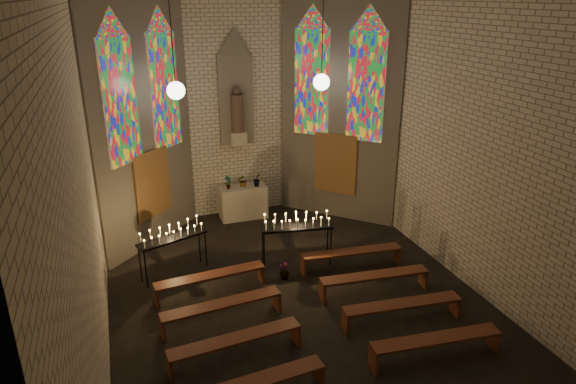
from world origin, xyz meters
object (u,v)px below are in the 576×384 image
object	(u,v)px
votive_stand_left	(172,235)
votive_stand_right	(297,224)
aisle_flower_pot	(284,271)
altar	(243,202)

from	to	relation	value
votive_stand_left	votive_stand_right	xyz separation A→B (m)	(2.97, -0.49, 0.06)
aisle_flower_pot	votive_stand_left	bearing A→B (deg)	156.48
votive_stand_right	aisle_flower_pot	bearing A→B (deg)	-122.70
altar	votive_stand_left	size ratio (longest dim) A/B	0.81
altar	votive_stand_right	distance (m)	3.35
altar	votive_stand_left	world-z (taller)	votive_stand_left
altar	aisle_flower_pot	world-z (taller)	altar
altar	aisle_flower_pot	bearing A→B (deg)	-89.66
aisle_flower_pot	votive_stand_right	xyz separation A→B (m)	(0.52, 0.58, 0.91)
aisle_flower_pot	votive_stand_left	xyz separation A→B (m)	(-2.45, 1.06, 0.85)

